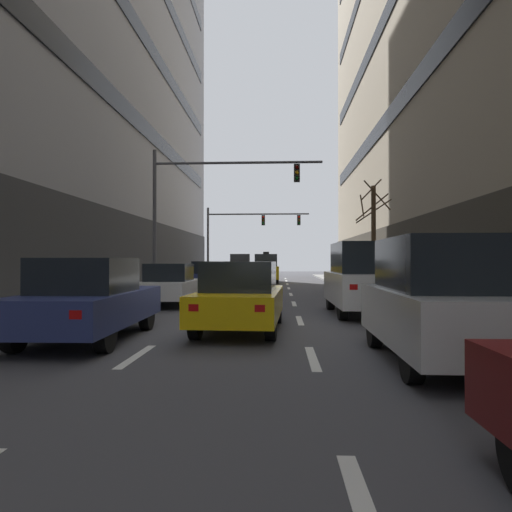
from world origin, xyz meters
TOP-DOWN VIEW (x-y plane):
  - ground_plane at (0.00, 0.00)m, footprint 120.00×120.00m
  - sidewalk_right at (6.05, 0.00)m, footprint 2.82×80.00m
  - lane_stripe_l1_s3 at (-1.55, -3.00)m, footprint 0.16×2.00m
  - lane_stripe_l1_s4 at (-1.55, 2.00)m, footprint 0.16×2.00m
  - lane_stripe_l1_s5 at (-1.55, 7.00)m, footprint 0.16×2.00m
  - lane_stripe_l1_s6 at (-1.55, 12.00)m, footprint 0.16×2.00m
  - lane_stripe_l1_s7 at (-1.55, 17.00)m, footprint 0.16×2.00m
  - lane_stripe_l1_s8 at (-1.55, 22.00)m, footprint 0.16×2.00m
  - lane_stripe_l1_s9 at (-1.55, 27.00)m, footprint 0.16×2.00m
  - lane_stripe_l1_s10 at (-1.55, 32.00)m, footprint 0.16×2.00m
  - lane_stripe_l2_s3 at (1.55, -3.00)m, footprint 0.16×2.00m
  - lane_stripe_l2_s4 at (1.55, 2.00)m, footprint 0.16×2.00m
  - lane_stripe_l2_s5 at (1.55, 7.00)m, footprint 0.16×2.00m
  - lane_stripe_l2_s6 at (1.55, 12.00)m, footprint 0.16×2.00m
  - lane_stripe_l2_s7 at (1.55, 17.00)m, footprint 0.16×2.00m
  - lane_stripe_l2_s8 at (1.55, 22.00)m, footprint 0.16×2.00m
  - lane_stripe_l2_s9 at (1.55, 27.00)m, footprint 0.16×2.00m
  - lane_stripe_l2_s10 at (1.55, 32.00)m, footprint 0.16×2.00m
  - car_driving_0 at (-3.15, 6.20)m, footprint 1.79×4.21m
  - taxi_driving_1 at (0.05, 0.01)m, footprint 2.05×4.51m
  - car_driving_2 at (-3.23, 16.13)m, footprint 1.96×4.43m
  - taxi_driving_3 at (-3.07, 29.11)m, footprint 1.94×4.38m
  - car_driving_4 at (-3.07, -1.42)m, footprint 2.04×4.68m
  - taxi_driving_5 at (-0.01, 23.52)m, footprint 1.93×4.48m
  - car_parked_1 at (3.59, -3.27)m, footprint 1.84×4.30m
  - car_parked_2 at (3.59, 3.54)m, footprint 1.98×4.66m
  - traffic_signal_0 at (-2.71, 10.90)m, footprint 8.14×0.35m
  - traffic_signal_1 at (-2.00, 27.57)m, footprint 8.58×0.35m
  - street_tree_0 at (5.76, 12.73)m, footprint 1.86×1.84m

SIDE VIEW (x-z plane):
  - ground_plane at x=0.00m, z-range 0.00..0.00m
  - lane_stripe_l1_s3 at x=-1.55m, z-range 0.00..0.01m
  - lane_stripe_l1_s4 at x=-1.55m, z-range 0.00..0.01m
  - lane_stripe_l1_s5 at x=-1.55m, z-range 0.00..0.01m
  - lane_stripe_l1_s6 at x=-1.55m, z-range 0.00..0.01m
  - lane_stripe_l1_s7 at x=-1.55m, z-range 0.00..0.01m
  - lane_stripe_l1_s8 at x=-1.55m, z-range 0.00..0.01m
  - lane_stripe_l1_s9 at x=-1.55m, z-range 0.00..0.01m
  - lane_stripe_l1_s10 at x=-1.55m, z-range 0.00..0.01m
  - lane_stripe_l2_s3 at x=1.55m, z-range 0.00..0.01m
  - lane_stripe_l2_s4 at x=1.55m, z-range 0.00..0.01m
  - lane_stripe_l2_s5 at x=1.55m, z-range 0.00..0.01m
  - lane_stripe_l2_s6 at x=1.55m, z-range 0.00..0.01m
  - lane_stripe_l2_s7 at x=1.55m, z-range 0.00..0.01m
  - lane_stripe_l2_s8 at x=1.55m, z-range 0.00..0.01m
  - lane_stripe_l2_s9 at x=1.55m, z-range 0.00..0.01m
  - lane_stripe_l2_s10 at x=1.55m, z-range 0.00..0.01m
  - sidewalk_right at x=6.05m, z-range 0.00..0.14m
  - car_driving_0 at x=-3.15m, z-range -0.01..1.56m
  - taxi_driving_3 at x=-3.07m, z-range -0.10..1.70m
  - car_driving_2 at x=-3.23m, z-range -0.01..1.63m
  - taxi_driving_1 at x=0.05m, z-range -0.10..1.74m
  - car_driving_4 at x=-3.07m, z-range -0.01..1.73m
  - car_parked_1 at x=3.59m, z-range 0.00..2.07m
  - taxi_driving_5 at x=-0.01m, z-range -0.09..2.24m
  - car_parked_2 at x=3.59m, z-range -0.01..2.24m
  - street_tree_0 at x=5.76m, z-range 0.17..5.97m
  - traffic_signal_1 at x=-2.00m, z-range 1.39..7.38m
  - traffic_signal_0 at x=-2.71m, z-range 1.32..8.20m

